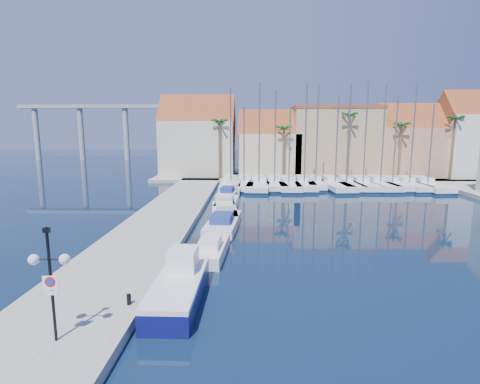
% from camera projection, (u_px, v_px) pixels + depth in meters
% --- Properties ---
extents(ground, '(260.00, 260.00, 0.00)m').
position_uv_depth(ground, '(273.00, 306.00, 17.93)').
color(ground, '#081B30').
rests_on(ground, ground).
extents(quay_west, '(6.00, 77.00, 0.50)m').
position_uv_depth(quay_west, '(157.00, 226.00, 31.44)').
color(quay_west, gray).
rests_on(quay_west, ground).
extents(shore_north, '(54.00, 16.00, 0.50)m').
position_uv_depth(shore_north, '(315.00, 176.00, 64.90)').
color(shore_north, gray).
rests_on(shore_north, ground).
extents(lamp_post, '(1.50, 0.47, 4.41)m').
position_uv_depth(lamp_post, '(50.00, 267.00, 13.61)').
color(lamp_post, black).
rests_on(lamp_post, quay_west).
extents(bollard, '(0.20, 0.20, 0.49)m').
position_uv_depth(bollard, '(129.00, 299.00, 16.93)').
color(bollard, black).
rests_on(bollard, quay_west).
extents(fishing_boat, '(2.25, 6.53, 2.27)m').
position_uv_depth(fishing_boat, '(179.00, 286.00, 18.36)').
color(fishing_boat, '#0E1054').
rests_on(fishing_boat, ground).
extents(motorboat_west_0, '(2.13, 5.71, 1.40)m').
position_uv_depth(motorboat_west_0, '(212.00, 249.00, 24.76)').
color(motorboat_west_0, white).
rests_on(motorboat_west_0, ground).
extents(motorboat_west_1, '(2.90, 7.56, 1.40)m').
position_uv_depth(motorboat_west_1, '(223.00, 223.00, 31.56)').
color(motorboat_west_1, white).
rests_on(motorboat_west_1, ground).
extents(motorboat_west_2, '(3.00, 7.38, 1.40)m').
position_uv_depth(motorboat_west_2, '(224.00, 211.00, 35.97)').
color(motorboat_west_2, white).
rests_on(motorboat_west_2, ground).
extents(motorboat_west_3, '(2.44, 6.65, 1.40)m').
position_uv_depth(motorboat_west_3, '(227.00, 203.00, 40.01)').
color(motorboat_west_3, white).
rests_on(motorboat_west_3, ground).
extents(motorboat_west_4, '(2.66, 6.63, 1.40)m').
position_uv_depth(motorboat_west_4, '(228.00, 193.00, 45.93)').
color(motorboat_west_4, white).
rests_on(motorboat_west_4, ground).
extents(motorboat_west_5, '(2.90, 7.41, 1.40)m').
position_uv_depth(motorboat_west_5, '(234.00, 187.00, 50.47)').
color(motorboat_west_5, white).
rests_on(motorboat_west_5, ground).
extents(motorboat_west_6, '(2.59, 7.48, 1.40)m').
position_uv_depth(motorboat_west_6, '(234.00, 183.00, 54.70)').
color(motorboat_west_6, white).
rests_on(motorboat_west_6, ground).
extents(sailboat_0, '(2.88, 10.83, 13.68)m').
position_uv_depth(sailboat_0, '(231.00, 184.00, 52.87)').
color(sailboat_0, white).
rests_on(sailboat_0, ground).
extents(sailboat_1, '(3.13, 10.73, 11.34)m').
position_uv_depth(sailboat_1, '(244.00, 184.00, 53.45)').
color(sailboat_1, white).
rests_on(sailboat_1, ground).
extents(sailboat_2, '(4.07, 11.85, 14.45)m').
position_uv_depth(sailboat_2, '(259.00, 184.00, 52.93)').
color(sailboat_2, white).
rests_on(sailboat_2, ground).
extents(sailboat_3, '(3.45, 10.30, 13.51)m').
position_uv_depth(sailboat_3, '(274.00, 184.00, 53.30)').
color(sailboat_3, white).
rests_on(sailboat_3, ground).
extents(sailboat_4, '(2.93, 10.94, 11.17)m').
position_uv_depth(sailboat_4, '(288.00, 184.00, 52.89)').
color(sailboat_4, white).
rests_on(sailboat_4, ground).
extents(sailboat_5, '(3.29, 11.06, 14.48)m').
position_uv_depth(sailboat_5, '(304.00, 184.00, 53.33)').
color(sailboat_5, white).
rests_on(sailboat_5, ground).
extents(sailboat_6, '(3.07, 9.37, 14.32)m').
position_uv_depth(sailboat_6, '(315.00, 183.00, 53.86)').
color(sailboat_6, white).
rests_on(sailboat_6, ground).
extents(sailboat_7, '(4.09, 11.92, 12.69)m').
position_uv_depth(sailboat_7, '(333.00, 184.00, 52.93)').
color(sailboat_7, white).
rests_on(sailboat_7, ground).
extents(sailboat_8, '(3.59, 11.00, 14.21)m').
position_uv_depth(sailboat_8, '(345.00, 184.00, 53.21)').
color(sailboat_8, white).
rests_on(sailboat_8, ground).
extents(sailboat_9, '(3.17, 10.58, 14.88)m').
position_uv_depth(sailboat_9, '(361.00, 184.00, 52.98)').
color(sailboat_9, white).
rests_on(sailboat_9, ground).
extents(sailboat_10, '(3.35, 10.80, 14.04)m').
position_uv_depth(sailboat_10, '(379.00, 184.00, 53.01)').
color(sailboat_10, white).
rests_on(sailboat_10, ground).
extents(sailboat_11, '(3.09, 9.39, 12.88)m').
position_uv_depth(sailboat_11, '(391.00, 184.00, 52.75)').
color(sailboat_11, white).
rests_on(sailboat_11, ground).
extents(sailboat_12, '(3.39, 9.97, 14.50)m').
position_uv_depth(sailboat_12, '(407.00, 184.00, 52.62)').
color(sailboat_12, white).
rests_on(sailboat_12, ground).
extents(sailboat_13, '(3.37, 10.95, 11.56)m').
position_uv_depth(sailboat_13, '(425.00, 185.00, 52.19)').
color(sailboat_13, white).
rests_on(sailboat_13, ground).
extents(building_0, '(12.30, 9.00, 13.50)m').
position_uv_depth(building_0, '(198.00, 139.00, 63.42)').
color(building_0, beige).
rests_on(building_0, shore_north).
extents(building_1, '(10.30, 8.00, 11.00)m').
position_uv_depth(building_1, '(269.00, 147.00, 63.29)').
color(building_1, tan).
rests_on(building_1, shore_north).
extents(building_2, '(14.20, 10.20, 11.50)m').
position_uv_depth(building_2, '(333.00, 141.00, 63.80)').
color(building_2, tan).
rests_on(building_2, shore_north).
extents(building_3, '(10.30, 8.00, 12.00)m').
position_uv_depth(building_3, '(407.00, 144.00, 62.54)').
color(building_3, '#B1775A').
rests_on(building_3, shore_north).
extents(building_4, '(8.30, 8.00, 14.00)m').
position_uv_depth(building_4, '(465.00, 137.00, 61.12)').
color(building_4, silver).
rests_on(building_4, shore_north).
extents(palm_0, '(2.60, 2.60, 10.15)m').
position_uv_depth(palm_0, '(219.00, 124.00, 57.95)').
color(palm_0, brown).
rests_on(palm_0, shore_north).
extents(palm_1, '(2.60, 2.60, 9.15)m').
position_uv_depth(palm_1, '(284.00, 130.00, 57.83)').
color(palm_1, brown).
rests_on(palm_1, shore_north).
extents(palm_2, '(2.60, 2.60, 11.15)m').
position_uv_depth(palm_2, '(350.00, 118.00, 57.23)').
color(palm_2, brown).
rests_on(palm_2, shore_north).
extents(palm_3, '(2.60, 2.60, 9.65)m').
position_uv_depth(palm_3, '(402.00, 127.00, 57.24)').
color(palm_3, brown).
rests_on(palm_3, shore_north).
extents(palm_4, '(2.60, 2.60, 10.65)m').
position_uv_depth(palm_4, '(455.00, 121.00, 56.85)').
color(palm_4, brown).
rests_on(palm_4, shore_north).
extents(viaduct, '(48.00, 2.20, 14.45)m').
position_uv_depth(viaduct, '(106.00, 121.00, 98.10)').
color(viaduct, '#9E9E99').
rests_on(viaduct, ground).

